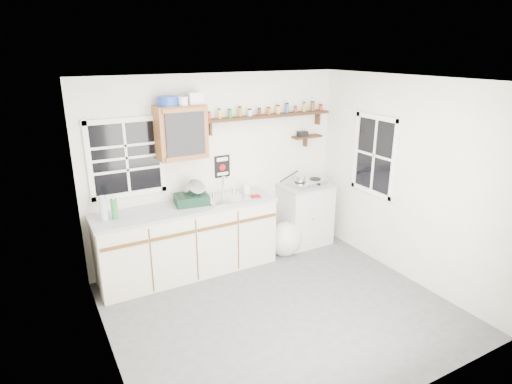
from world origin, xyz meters
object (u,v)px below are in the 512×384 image
main_cabinet (188,239)px  spice_shelf (269,115)px  upper_cabinet (181,132)px  dish_rack (193,196)px  right_cabinet (305,214)px  hotplate (308,183)px

main_cabinet → spice_shelf: 1.99m
main_cabinet → upper_cabinet: bearing=76.3°
main_cabinet → spice_shelf: (1.32, 0.21, 1.47)m
dish_rack → spice_shelf: bearing=16.6°
right_cabinet → upper_cabinet: bearing=176.2°
dish_rack → hotplate: (1.75, -0.03, -0.07)m
right_cabinet → spice_shelf: spice_shelf is taller
main_cabinet → dish_rack: 0.57m
dish_rack → hotplate: bearing=7.4°
hotplate → main_cabinet: bearing=174.5°
spice_shelf → hotplate: 1.14m
spice_shelf → hotplate: spice_shelf is taller
upper_cabinet → dish_rack: upper_cabinet is taller
dish_rack → hotplate: 1.75m
spice_shelf → right_cabinet: bearing=-20.0°
main_cabinet → hotplate: size_ratio=4.07×
spice_shelf → dish_rack: size_ratio=4.23×
main_cabinet → upper_cabinet: upper_cabinet is taller
spice_shelf → hotplate: (0.53, -0.21, -0.99)m
upper_cabinet → spice_shelf: (1.28, 0.07, 0.11)m
main_cabinet → spice_shelf: size_ratio=1.21×
upper_cabinet → right_cabinet: bearing=-3.8°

